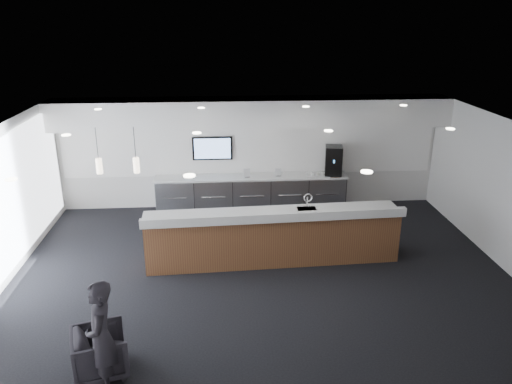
{
  "coord_description": "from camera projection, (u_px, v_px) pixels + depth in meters",
  "views": [
    {
      "loc": [
        -0.77,
        -8.85,
        5.01
      ],
      "look_at": [
        -0.04,
        1.3,
        1.34
      ],
      "focal_mm": 35.0,
      "sensor_mm": 36.0,
      "label": 1
    }
  ],
  "objects": [
    {
      "name": "cup_0",
      "position": [
        323.0,
        174.0,
        13.16
      ],
      "size": [
        0.09,
        0.09,
        0.08
      ],
      "primitive_type": "imported",
      "color": "white",
      "rests_on": "back_credenza"
    },
    {
      "name": "ceiling_can_lights",
      "position": [
        263.0,
        132.0,
        9.04
      ],
      "size": [
        7.0,
        5.0,
        0.02
      ],
      "primitive_type": null,
      "color": "white",
      "rests_on": "ceiling"
    },
    {
      "name": "coffee_machine",
      "position": [
        334.0,
        160.0,
        13.15
      ],
      "size": [
        0.52,
        0.61,
        0.77
      ],
      "rotation": [
        0.0,
        0.0,
        -0.18
      ],
      "color": "black",
      "rests_on": "back_credenza"
    },
    {
      "name": "cup_2",
      "position": [
        313.0,
        174.0,
        13.14
      ],
      "size": [
        0.11,
        0.11,
        0.08
      ],
      "primitive_type": "imported",
      "rotation": [
        0.0,
        0.0,
        1.29
      ],
      "color": "white",
      "rests_on": "back_credenza"
    },
    {
      "name": "alcove_panel",
      "position": [
        250.0,
        149.0,
        13.23
      ],
      "size": [
        9.8,
        0.06,
        1.4
      ],
      "primitive_type": "cube",
      "color": "white",
      "rests_on": "back_wall"
    },
    {
      "name": "ground",
      "position": [
        263.0,
        276.0,
        10.05
      ],
      "size": [
        10.0,
        10.0,
        0.0
      ],
      "primitive_type": "plane",
      "color": "black",
      "rests_on": "ground"
    },
    {
      "name": "info_sign_right",
      "position": [
        278.0,
        172.0,
        13.09
      ],
      "size": [
        0.16,
        0.04,
        0.22
      ],
      "primitive_type": "cube",
      "rotation": [
        0.0,
        0.0,
        0.12
      ],
      "color": "silver",
      "rests_on": "back_credenza"
    },
    {
      "name": "armchair",
      "position": [
        100.0,
        352.0,
        7.26
      ],
      "size": [
        0.96,
        0.94,
        0.7
      ],
      "primitive_type": "imported",
      "rotation": [
        0.0,
        0.0,
        1.86
      ],
      "color": "black",
      "rests_on": "ground"
    },
    {
      "name": "ceiling",
      "position": [
        263.0,
        130.0,
        9.03
      ],
      "size": [
        10.0,
        8.0,
        0.02
      ],
      "primitive_type": "cube",
      "color": "black",
      "rests_on": "back_wall"
    },
    {
      "name": "pendant_left",
      "position": [
        139.0,
        160.0,
        9.88
      ],
      "size": [
        0.12,
        0.12,
        0.3
      ],
      "primitive_type": "cylinder",
      "color": "beige",
      "rests_on": "ceiling"
    },
    {
      "name": "lounge_guest",
      "position": [
        101.0,
        337.0,
        6.8
      ],
      "size": [
        0.47,
        0.65,
        1.67
      ],
      "primitive_type": "imported",
      "rotation": [
        0.0,
        0.0,
        -1.46
      ],
      "color": "black",
      "rests_on": "ground"
    },
    {
      "name": "back_credenza",
      "position": [
        251.0,
        193.0,
        13.3
      ],
      "size": [
        5.06,
        0.66,
        0.95
      ],
      "color": "gray",
      "rests_on": "ground"
    },
    {
      "name": "back_wall",
      "position": [
        250.0,
        152.0,
        13.29
      ],
      "size": [
        10.0,
        0.02,
        3.0
      ],
      "primitive_type": "cube",
      "color": "silver",
      "rests_on": "ground"
    },
    {
      "name": "cup_3",
      "position": [
        307.0,
        174.0,
        13.13
      ],
      "size": [
        0.12,
        0.12,
        0.08
      ],
      "primitive_type": "imported",
      "rotation": [
        0.0,
        0.0,
        1.94
      ],
      "color": "white",
      "rests_on": "back_credenza"
    },
    {
      "name": "wall_tv",
      "position": [
        212.0,
        148.0,
        13.09
      ],
      "size": [
        1.05,
        0.08,
        0.62
      ],
      "color": "black",
      "rests_on": "back_wall"
    },
    {
      "name": "soffit_bulkhead",
      "position": [
        251.0,
        112.0,
        12.48
      ],
      "size": [
        10.0,
        0.9,
        0.7
      ],
      "primitive_type": "cube",
      "color": "white",
      "rests_on": "back_wall"
    },
    {
      "name": "cup_1",
      "position": [
        318.0,
        174.0,
        13.15
      ],
      "size": [
        0.13,
        0.13,
        0.08
      ],
      "primitive_type": "imported",
      "rotation": [
        0.0,
        0.0,
        0.65
      ],
      "color": "white",
      "rests_on": "back_credenza"
    },
    {
      "name": "service_counter",
      "position": [
        273.0,
        236.0,
        10.48
      ],
      "size": [
        5.39,
        1.13,
        1.49
      ],
      "rotation": [
        0.0,
        0.0,
        0.05
      ],
      "color": "brown",
      "rests_on": "ground"
    },
    {
      "name": "info_sign_left",
      "position": [
        247.0,
        173.0,
        13.0
      ],
      "size": [
        0.17,
        0.05,
        0.23
      ],
      "primitive_type": "cube",
      "rotation": [
        0.0,
        0.0,
        0.19
      ],
      "color": "silver",
      "rests_on": "back_credenza"
    },
    {
      "name": "pendant_right",
      "position": [
        103.0,
        161.0,
        9.83
      ],
      "size": [
        0.12,
        0.12,
        0.3
      ],
      "primitive_type": "cylinder",
      "color": "beige",
      "rests_on": "ceiling"
    }
  ]
}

